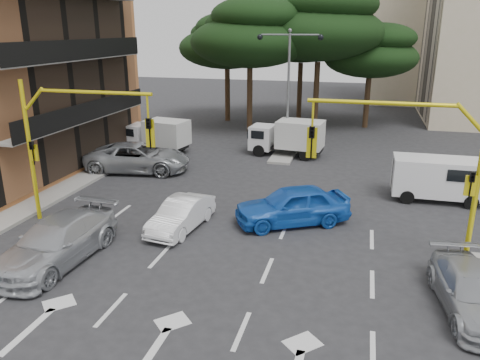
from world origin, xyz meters
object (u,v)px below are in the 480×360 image
object	(u,v)px
signal_mast_right	(423,156)
car_white_hatch	(181,215)
van_white	(438,179)
box_truck_a	(157,136)
signal_mast_left	(65,134)
car_silver_wagon	(57,241)
car_silver_cross_a	(138,157)
street_lamp_center	(289,70)
car_blue_compact	(292,205)
car_silver_parked	(472,292)
box_truck_b	(287,138)

from	to	relation	value
signal_mast_right	car_white_hatch	bearing A→B (deg)	176.62
van_white	box_truck_a	size ratio (longest dim) A/B	0.94
signal_mast_left	car_white_hatch	distance (m)	5.71
signal_mast_right	car_silver_wagon	distance (m)	12.94
car_silver_cross_a	car_silver_wagon	bearing A→B (deg)	-177.41
street_lamp_center	box_truck_a	bearing A→B (deg)	-166.66
signal_mast_left	car_blue_compact	size ratio (longest dim) A/B	1.24
signal_mast_right	van_white	bearing A→B (deg)	76.25
car_silver_cross_a	car_silver_parked	bearing A→B (deg)	-132.62
street_lamp_center	car_silver_parked	size ratio (longest dim) A/B	1.76
car_silver_wagon	box_truck_b	bearing A→B (deg)	74.92
signal_mast_right	car_silver_cross_a	distance (m)	16.59
car_white_hatch	car_silver_wagon	world-z (taller)	car_silver_wagon
van_white	car_white_hatch	bearing A→B (deg)	-59.43
car_silver_parked	van_white	distance (m)	9.77
signal_mast_right	car_silver_parked	distance (m)	4.55
box_truck_a	street_lamp_center	bearing A→B (deg)	-66.87
car_white_hatch	box_truck_a	size ratio (longest dim) A/B	0.87
signal_mast_left	car_silver_wagon	world-z (taller)	signal_mast_left
signal_mast_left	car_white_hatch	bearing A→B (deg)	6.46
car_white_hatch	car_silver_parked	size ratio (longest dim) A/B	0.88
car_white_hatch	van_white	bearing A→B (deg)	38.14
box_truck_a	car_silver_cross_a	bearing A→B (deg)	-159.63
car_silver_cross_a	box_truck_a	bearing A→B (deg)	1.30
signal_mast_left	car_silver_parked	bearing A→B (deg)	-10.66
car_silver_wagon	car_silver_parked	xyz separation A→B (m)	(13.59, 0.41, -0.14)
signal_mast_left	car_silver_cross_a	distance (m)	8.24
signal_mast_left	box_truck_a	bearing A→B (deg)	97.73
car_blue_compact	car_silver_cross_a	size ratio (longest dim) A/B	0.82
signal_mast_right	box_truck_a	bearing A→B (deg)	141.76
car_silver_parked	box_truck_b	size ratio (longest dim) A/B	0.93
signal_mast_left	box_truck_a	xyz separation A→B (m)	(-1.63, 12.01, -2.78)
signal_mast_left	car_blue_compact	distance (m)	9.76
box_truck_a	box_truck_b	bearing A→B (deg)	-71.73
car_white_hatch	van_white	size ratio (longest dim) A/B	0.92
car_silver_parked	van_white	size ratio (longest dim) A/B	1.05
car_blue_compact	car_silver_cross_a	distance (m)	11.15
box_truck_a	car_silver_parked	bearing A→B (deg)	-121.85
car_white_hatch	signal_mast_left	bearing A→B (deg)	-166.43
van_white	car_blue_compact	bearing A→B (deg)	-54.14
signal_mast_right	car_blue_compact	world-z (taller)	signal_mast_right
car_blue_compact	car_silver_parked	size ratio (longest dim) A/B	1.10
signal_mast_left	street_lamp_center	xyz separation A→B (m)	(6.80, 14.01, 1.54)
signal_mast_left	car_silver_wagon	bearing A→B (deg)	-65.57
car_blue_compact	car_silver_parked	xyz separation A→B (m)	(6.08, -5.12, -0.18)
street_lamp_center	car_blue_compact	world-z (taller)	street_lamp_center
car_silver_cross_a	car_white_hatch	bearing A→B (deg)	-151.58
car_blue_compact	car_silver_parked	world-z (taller)	car_blue_compact
car_silver_cross_a	box_truck_b	size ratio (longest dim) A/B	1.24
car_silver_cross_a	van_white	world-z (taller)	van_white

